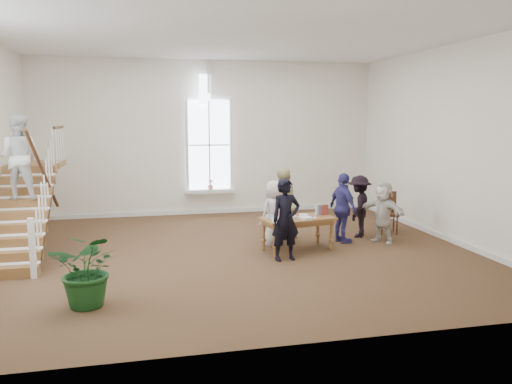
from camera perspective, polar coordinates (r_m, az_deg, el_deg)
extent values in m
plane|color=#4B361D|center=(10.76, -2.22, -6.86)|extent=(10.00, 10.00, 0.00)
plane|color=white|center=(14.84, -5.40, 6.15)|extent=(10.00, 0.00, 10.00)
plane|color=white|center=(6.03, 5.36, 2.74)|extent=(10.00, 0.00, 10.00)
plane|color=white|center=(12.31, 21.37, 5.13)|extent=(0.00, 9.00, 9.00)
plane|color=white|center=(10.51, -2.36, 17.53)|extent=(10.00, 10.00, 0.00)
cube|color=white|center=(14.81, -5.23, 0.12)|extent=(1.45, 0.28, 0.10)
plane|color=white|center=(14.79, -5.36, 5.37)|extent=(2.60, 0.00, 2.60)
plane|color=white|center=(14.79, -5.45, 11.57)|extent=(0.60, 0.60, 0.85)
cube|color=white|center=(15.06, -5.27, -2.21)|extent=(10.00, 0.04, 0.12)
imported|color=pink|center=(14.75, -5.23, 0.87)|extent=(0.17, 0.17, 0.30)
cube|color=brown|center=(10.12, -26.60, -8.20)|extent=(1.10, 0.30, 0.20)
cube|color=brown|center=(10.35, -26.28, -6.67)|extent=(1.10, 0.30, 0.20)
cube|color=brown|center=(10.58, -25.97, -5.21)|extent=(1.10, 0.30, 0.20)
cube|color=brown|center=(10.83, -25.68, -3.81)|extent=(1.10, 0.30, 0.20)
cube|color=brown|center=(11.08, -25.40, -2.47)|extent=(1.10, 0.30, 0.20)
cube|color=brown|center=(11.33, -25.13, -1.20)|extent=(1.10, 0.30, 0.20)
cube|color=brown|center=(11.59, -24.88, 0.02)|extent=(1.10, 0.30, 0.20)
cube|color=brown|center=(11.86, -24.63, 1.19)|extent=(1.10, 0.30, 0.20)
cube|color=brown|center=(12.13, -24.40, 2.30)|extent=(1.10, 0.30, 0.20)
cube|color=brown|center=(13.00, -23.61, 2.89)|extent=(1.10, 1.20, 0.12)
cube|color=white|center=(9.75, -24.19, -5.91)|extent=(0.10, 0.10, 1.10)
cylinder|color=#3B2210|center=(10.86, -23.11, 2.00)|extent=(0.07, 2.74, 1.86)
imported|color=silver|center=(11.22, -25.44, 3.65)|extent=(0.94, 0.79, 1.72)
cube|color=brown|center=(10.76, 4.78, -3.05)|extent=(1.66, 1.04, 0.05)
cube|color=brown|center=(10.77, 4.77, -3.44)|extent=(1.52, 0.90, 0.10)
cylinder|color=brown|center=(10.30, 2.16, -5.66)|extent=(0.07, 0.07, 0.68)
cylinder|color=brown|center=(10.92, 8.60, -4.92)|extent=(0.07, 0.07, 0.68)
cylinder|color=brown|center=(10.80, 0.86, -4.97)|extent=(0.07, 0.07, 0.68)
cylinder|color=brown|center=(11.40, 7.09, -4.32)|extent=(0.07, 0.07, 0.68)
cube|color=silver|center=(10.29, 2.49, -3.34)|extent=(0.26, 0.33, 0.03)
cube|color=beige|center=(10.73, 1.57, -2.82)|extent=(0.20, 0.30, 0.03)
cube|color=tan|center=(10.62, 3.67, -3.00)|extent=(0.33, 0.36, 0.02)
cube|color=silver|center=(10.68, 3.67, -2.92)|extent=(0.24, 0.24, 0.03)
cube|color=#4C5972|center=(10.67, 1.78, -2.86)|extent=(0.27, 0.26, 0.04)
cube|color=maroon|center=(10.80, 4.33, -2.76)|extent=(0.25, 0.30, 0.04)
cube|color=white|center=(10.75, 4.87, -2.84)|extent=(0.24, 0.26, 0.03)
cube|color=#BFB299|center=(10.62, 1.97, -2.93)|extent=(0.34, 0.36, 0.04)
cube|color=silver|center=(10.68, 6.24, -2.96)|extent=(0.18, 0.24, 0.02)
cube|color=beige|center=(10.89, 5.46, -2.66)|extent=(0.21, 0.27, 0.05)
cube|color=tan|center=(10.69, 6.32, -2.96)|extent=(0.29, 0.27, 0.02)
cube|color=silver|center=(10.45, 2.64, -3.17)|extent=(0.24, 0.30, 0.02)
cube|color=#4C5972|center=(10.71, 5.89, -2.87)|extent=(0.25, 0.25, 0.04)
cube|color=maroon|center=(10.73, 2.95, -2.77)|extent=(0.22, 0.25, 0.06)
cube|color=white|center=(10.59, 5.70, -2.98)|extent=(0.29, 0.31, 0.05)
cube|color=#BFB299|center=(10.67, 4.10, -2.86)|extent=(0.20, 0.23, 0.05)
imported|color=black|center=(10.00, 3.42, -3.18)|extent=(0.66, 0.48, 1.66)
imported|color=beige|center=(11.22, 2.16, -2.39)|extent=(0.84, 0.70, 1.46)
imported|color=#CBBD7F|center=(11.76, 2.96, -1.37)|extent=(1.01, 0.93, 1.67)
imported|color=navy|center=(11.56, 9.91, -1.82)|extent=(0.59, 1.00, 1.61)
imported|color=black|center=(12.21, 11.71, -1.61)|extent=(1.01, 1.10, 1.49)
imported|color=silver|center=(11.77, 14.33, -2.23)|extent=(0.93, 1.37, 1.42)
imported|color=#133C15|center=(8.02, -18.55, -8.35)|extent=(1.28, 1.18, 1.17)
cube|color=#3B2210|center=(12.81, 14.90, -2.47)|extent=(0.54, 0.54, 0.05)
cube|color=#3B2210|center=(12.95, 14.76, -1.06)|extent=(0.44, 0.16, 0.53)
cylinder|color=#3B2210|center=(12.64, 14.23, -3.71)|extent=(0.04, 0.04, 0.46)
cylinder|color=#3B2210|center=(12.72, 15.82, -3.70)|extent=(0.04, 0.04, 0.46)
cylinder|color=#3B2210|center=(12.99, 13.92, -3.38)|extent=(0.04, 0.04, 0.46)
cylinder|color=#3B2210|center=(13.06, 15.46, -3.37)|extent=(0.04, 0.04, 0.46)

